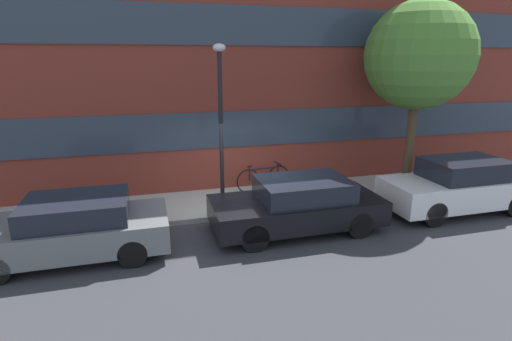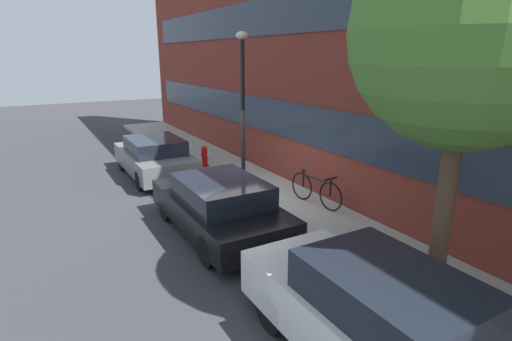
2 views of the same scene
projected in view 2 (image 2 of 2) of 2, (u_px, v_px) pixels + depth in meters
ground_plane at (239, 209)px, 10.47m from camera, size 56.00×56.00×0.00m
sidewalk_strip at (276, 199)px, 10.99m from camera, size 28.00×2.28×0.14m
rowhouse_facade at (329, 28)px, 10.48m from camera, size 28.00×1.02×9.10m
parked_car_grey at (155, 157)px, 13.12m from camera, size 3.98×1.79×1.30m
parked_car_black at (219, 206)px, 8.87m from camera, size 4.13×1.82×1.30m
parked_car_white at (379, 321)px, 4.93m from camera, size 4.11×1.65×1.47m
fire_hydrant at (205, 156)px, 13.84m from camera, size 0.52×0.29×0.72m
bicycle at (316, 189)px, 10.26m from camera, size 1.76×0.44×0.85m
street_tree at (469, 33)px, 5.14m from camera, size 3.10×3.10×5.59m
lamp_post at (243, 98)px, 10.29m from camera, size 0.32×0.32×4.31m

